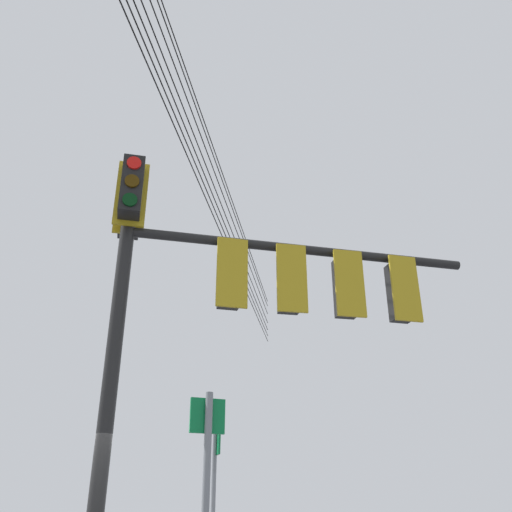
# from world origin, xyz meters

# --- Properties ---
(signal_mast_assembly) EXTENTS (1.39, 5.38, 6.31)m
(signal_mast_assembly) POSITION_xyz_m (0.44, -1.70, 4.56)
(signal_mast_assembly) COLOR black
(signal_mast_assembly) RESTS_ON ground
(route_sign_secondary) EXTENTS (0.31, 0.12, 2.84)m
(route_sign_secondary) POSITION_xyz_m (2.04, -1.57, 1.69)
(route_sign_secondary) COLOR slate
(route_sign_secondary) RESTS_ON ground
(overhead_wire_span) EXTENTS (30.07, 6.29, 2.09)m
(overhead_wire_span) POSITION_xyz_m (1.58, -0.53, 9.34)
(overhead_wire_span) COLOR black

